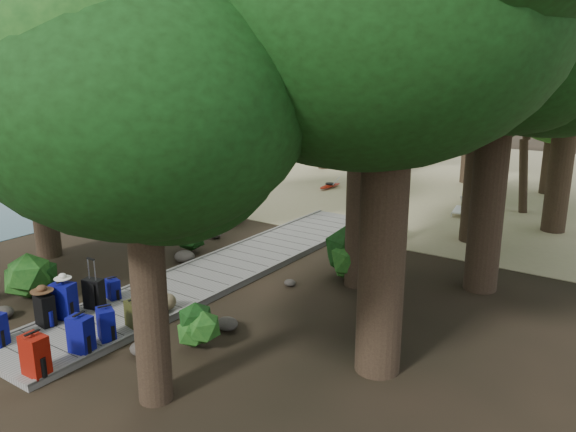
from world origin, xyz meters
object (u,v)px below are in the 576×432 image
Objects in this scene: backpack_left_d at (113,288)px; backpack_right_d at (135,312)px; backpack_right_c at (106,322)px; kayak at (330,185)px; backpack_right_a at (35,353)px; backpack_left_b at (45,308)px; backpack_right_b at (81,332)px; duffel_right_khaki at (156,305)px; backpack_left_c at (64,299)px; suitcase_on_boardwalk at (94,294)px; lone_suitcase_on_sand at (367,203)px; sun_lounger at (463,207)px.

backpack_left_d is 1.57m from backpack_right_d.
kayak is (-3.51, 14.04, -0.29)m from backpack_right_c.
backpack_left_d is at bearing 167.54° from backpack_right_d.
backpack_left_b is at bearing 141.05° from backpack_right_a.
backpack_right_b is 1.83m from duffel_right_khaki.
backpack_left_c is 1.27× the size of suitcase_on_boardwalk.
backpack_right_c is 1.50m from suitcase_on_boardwalk.
duffel_right_khaki reaches higher than kayak.
lone_suitcase_on_sand is at bearing 117.56° from backpack_right_c.
backpack_left_c is at bearing 91.51° from backpack_left_b.
backpack_right_b reaches higher than backpack_left_d.
sun_lounger reaches higher than kayak.
duffel_right_khaki is 13.24m from kayak.
suitcase_on_boardwalk is 13.50m from kayak.
backpack_right_d is 12.50m from sun_lounger.
lone_suitcase_on_sand is (-0.49, 12.75, -0.15)m from backpack_right_a.
backpack_left_d is at bearing 84.91° from suitcase_on_boardwalk.
backpack_left_c is 1.68× the size of backpack_left_d.
backpack_left_b reaches higher than lone_suitcase_on_sand.
lone_suitcase_on_sand is (-0.44, 10.66, -0.05)m from backpack_right_d.
suitcase_on_boardwalk is at bearing -116.88° from sun_lounger.
backpack_left_d is at bearing 165.41° from duffel_right_khaki.
kayak is (-3.55, 14.60, -0.32)m from backpack_right_b.
lone_suitcase_on_sand reaches higher than backpack_left_d.
suitcase_on_boardwalk is at bearing -170.99° from duffel_right_khaki.
backpack_right_d reaches higher than duffel_right_khaki.
backpack_right_b is 1.30× the size of backpack_right_d.
backpack_left_b is 1.50m from backpack_right_b.
backpack_right_d is (-0.05, 2.09, -0.10)m from backpack_right_a.
backpack_right_c is at bearing 91.19° from backpack_right_a.
backpack_right_c reaches higher than duffel_right_khaki.
backpack_right_c reaches higher than kayak.
sun_lounger is (3.85, 13.22, -0.17)m from backpack_left_b.
backpack_right_c is 0.65m from backpack_right_d.
sun_lounger is at bearing -6.34° from kayak.
backpack_right_b reaches higher than suitcase_on_boardwalk.
backpack_left_c is 1.43× the size of backpack_right_d.
backpack_left_c is 1.41m from backpack_right_c.
sun_lounger is (5.92, -1.12, 0.13)m from kayak.
lone_suitcase_on_sand reaches higher than sun_lounger.
backpack_right_a is 15.90m from kayak.
backpack_right_d is at bearing -95.25° from duffel_right_khaki.
backpack_left_d is 0.86× the size of backpack_right_d.
backpack_right_b is at bearing -109.87° from sun_lounger.
backpack_left_b reaches higher than sun_lounger.
backpack_left_b is at bearing -116.11° from sun_lounger.
backpack_right_b is at bearing -60.31° from backpack_right_c.
backpack_right_b is (-0.04, 0.88, -0.01)m from backpack_right_a.
backpack_left_b is 1.75m from backpack_right_d.
sun_lounger is at bearing 85.43° from backpack_left_d.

